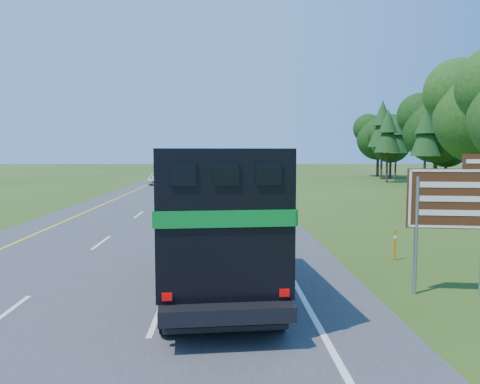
{
  "coord_description": "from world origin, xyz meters",
  "views": [
    {
      "loc": [
        3.37,
        -8.98,
        3.89
      ],
      "look_at": [
        4.36,
        17.26,
        1.67
      ],
      "focal_mm": 35.0,
      "sensor_mm": 36.0,
      "label": 1
    }
  ],
  "objects": [
    {
      "name": "delineator",
      "position": [
        9.59,
        7.44,
        0.59
      ],
      "size": [
        0.09,
        0.05,
        1.11
      ],
      "color": "orange",
      "rests_on": "ground"
    },
    {
      "name": "exit_sign",
      "position": [
        9.55,
        3.31,
        2.5
      ],
      "size": [
        2.25,
        0.44,
        3.85
      ],
      "rotation": [
        0.0,
        0.0,
        -0.17
      ],
      "color": "gray",
      "rests_on": "ground"
    },
    {
      "name": "road",
      "position": [
        0.0,
        50.0,
        0.02
      ],
      "size": [
        15.0,
        260.0,
        0.04
      ],
      "primitive_type": "cube",
      "color": "#38383A",
      "rests_on": "ground"
    },
    {
      "name": "lane_markings",
      "position": [
        0.0,
        50.0,
        0.04
      ],
      "size": [
        11.15,
        260.0,
        0.01
      ],
      "color": "yellow",
      "rests_on": "road"
    },
    {
      "name": "white_suv",
      "position": [
        -4.1,
        47.83,
        0.85
      ],
      "size": [
        3.06,
        5.97,
        1.61
      ],
      "primitive_type": "imported",
      "rotation": [
        0.0,
        0.0,
        0.07
      ],
      "color": "silver",
      "rests_on": "road"
    },
    {
      "name": "horse_truck",
      "position": [
        3.15,
        3.94,
        2.14
      ],
      "size": [
        3.41,
        9.06,
        3.93
      ],
      "rotation": [
        0.0,
        0.0,
        0.08
      ],
      "color": "black",
      "rests_on": "road"
    },
    {
      "name": "far_car",
      "position": [
        -3.63,
        121.35,
        0.77
      ],
      "size": [
        1.84,
        4.35,
        1.47
      ],
      "primitive_type": "imported",
      "rotation": [
        0.0,
        0.0,
        -0.03
      ],
      "color": "silver",
      "rests_on": "road"
    },
    {
      "name": "ground",
      "position": [
        0.0,
        0.0,
        0.0
      ],
      "size": [
        300.0,
        300.0,
        0.0
      ],
      "primitive_type": "plane",
      "color": "#2A4211",
      "rests_on": "ground"
    }
  ]
}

